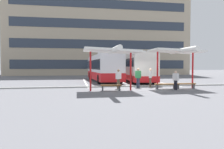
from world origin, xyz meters
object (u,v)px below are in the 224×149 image
waiting_passenger_3 (138,76)px  waiting_shelter_0 (112,51)px  coach_bus_1 (135,68)px  bench_2 (185,85)px  bench_1 (166,85)px  waiting_passenger_0 (150,76)px  coach_bus_0 (103,68)px  bench_0 (111,86)px  waiting_passenger_1 (176,79)px  waiting_shelter_1 (177,52)px  waiting_passenger_2 (118,77)px

waiting_passenger_3 → waiting_shelter_0: bearing=-143.1°
waiting_shelter_0 → coach_bus_1: bearing=65.2°
waiting_shelter_0 → bench_2: (6.48, 0.73, -2.67)m
bench_1 → waiting_passenger_0: size_ratio=1.08×
bench_1 → bench_2: same height
coach_bus_0 → coach_bus_1: size_ratio=0.88×
bench_2 → waiting_passenger_3: bearing=161.1°
bench_0 → waiting_passenger_1: waiting_passenger_1 is taller
waiting_shelter_1 → bench_1: 2.88m
waiting_passenger_1 → waiting_passenger_3: size_ratio=0.90×
waiting_passenger_0 → waiting_passenger_3: size_ratio=0.99×
coach_bus_1 → waiting_passenger_2: bearing=-114.3°
bench_0 → waiting_passenger_0: 4.60m
bench_0 → waiting_passenger_2: (0.87, 1.42, 0.61)m
waiting_passenger_3 → bench_1: bearing=-34.4°
bench_1 → coach_bus_1: bearing=90.1°
waiting_passenger_0 → waiting_passenger_3: 1.34m
bench_2 → waiting_passenger_0: size_ratio=1.01×
waiting_passenger_0 → bench_1: bearing=-68.4°
coach_bus_0 → waiting_passenger_1: bearing=-67.2°
waiting_passenger_3 → waiting_passenger_2: bearing=-168.6°
waiting_shelter_1 → waiting_passenger_0: (-1.60, 1.90, -2.09)m
coach_bus_1 → waiting_shelter_0: (-4.67, -10.09, 1.28)m
waiting_shelter_1 → waiting_passenger_0: 3.25m
bench_2 → waiting_passenger_0: waiting_passenger_0 is taller
waiting_shelter_1 → waiting_passenger_3: waiting_shelter_1 is taller
bench_0 → bench_1: bearing=5.3°
waiting_shelter_0 → coach_bus_0: bearing=86.2°
waiting_shelter_0 → bench_0: 2.68m
waiting_shelter_0 → waiting_passenger_0: size_ratio=2.92×
waiting_shelter_1 → waiting_passenger_2: bearing=166.7°
waiting_passenger_0 → waiting_passenger_2: (-3.11, -0.79, -0.04)m
waiting_passenger_1 → bench_2: bearing=34.6°
coach_bus_1 → waiting_passenger_1: (0.45, -10.29, -0.85)m
bench_0 → waiting_shelter_1: bearing=3.1°
coach_bus_1 → waiting_passenger_0: bearing=-95.2°
bench_0 → bench_2: size_ratio=0.96×
bench_1 → waiting_passenger_2: waiting_passenger_2 is taller
bench_2 → coach_bus_0: bearing=121.1°
coach_bus_0 → bench_1: size_ratio=5.98×
bench_1 → coach_bus_0: bearing=112.5°
waiting_shelter_0 → waiting_shelter_1: size_ratio=1.07×
waiting_passenger_1 → coach_bus_0: bearing=112.8°
bench_0 → bench_1: same height
waiting_shelter_1 → coach_bus_0: bearing=116.6°
waiting_passenger_3 → waiting_shelter_1: bearing=-27.3°
bench_1 → waiting_passenger_2: bearing=165.5°
bench_0 → waiting_passenger_1: (5.12, -0.44, 0.54)m
waiting_passenger_0 → waiting_passenger_2: 3.21m
coach_bus_1 → bench_0: size_ratio=7.57×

